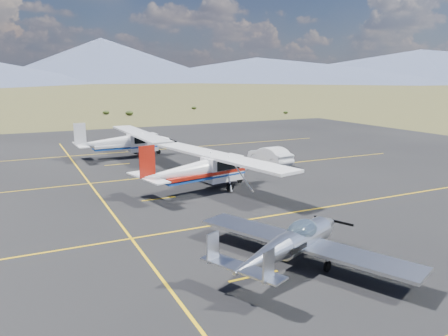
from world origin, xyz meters
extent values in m
plane|color=#383D1C|center=(0.00, 0.00, 0.00)|extent=(1600.00, 1600.00, 0.00)
cube|color=black|center=(0.00, 7.00, 0.00)|extent=(72.00, 72.00, 0.02)
cube|color=silver|center=(-0.71, -3.14, 0.75)|extent=(4.99, 8.81, 0.12)
ellipsoid|color=#99BFD8|center=(-0.71, -3.14, 1.23)|extent=(1.88, 1.53, 0.82)
cube|color=silver|center=(-4.10, -4.65, 1.03)|extent=(1.86, 3.03, 0.06)
cube|color=silver|center=(-3.78, -5.71, 1.48)|extent=(0.53, 0.28, 1.00)
cube|color=silver|center=(-4.68, -3.70, 1.48)|extent=(0.53, 0.28, 1.00)
cylinder|color=black|center=(0.75, -2.49, 0.18)|extent=(0.35, 0.22, 0.34)
cylinder|color=black|center=(-0.41, -4.32, 0.21)|extent=(0.41, 0.26, 0.40)
cylinder|color=black|center=(-1.39, -2.13, 0.21)|extent=(0.41, 0.26, 0.40)
cube|color=white|center=(1.54, 8.52, 1.20)|extent=(2.71, 1.81, 1.53)
cube|color=white|center=(1.32, 8.47, 1.99)|extent=(4.40, 12.54, 0.16)
cube|color=black|center=(1.54, 8.52, 1.52)|extent=(2.06, 1.71, 0.62)
cube|color=#A71A0D|center=(0.10, 8.20, 1.09)|extent=(5.81, 2.51, 0.20)
cube|color=#A71A0D|center=(-3.66, 7.37, 2.27)|extent=(0.96, 0.29, 1.81)
cube|color=white|center=(-3.66, 7.37, 1.37)|extent=(1.61, 3.72, 0.07)
cylinder|color=black|center=(2.98, 8.83, 0.21)|extent=(0.42, 0.20, 0.41)
cylinder|color=black|center=(1.46, 7.28, 0.26)|extent=(0.52, 0.25, 0.50)
cylinder|color=black|center=(0.95, 9.60, 0.26)|extent=(0.52, 0.25, 0.50)
cube|color=silver|center=(-0.04, 21.55, 1.19)|extent=(2.50, 1.36, 1.51)
cube|color=silver|center=(-0.26, 21.54, 1.97)|extent=(2.08, 12.36, 0.16)
cube|color=black|center=(-0.04, 21.55, 1.50)|extent=(1.83, 1.38, 0.62)
cube|color=silver|center=(-1.49, 21.51, 1.07)|extent=(5.63, 1.46, 0.20)
cube|color=silver|center=(-5.29, 21.40, 2.25)|extent=(0.95, 0.11, 1.79)
cube|color=silver|center=(-5.29, 21.40, 1.35)|extent=(0.94, 3.60, 0.07)
cylinder|color=black|center=(1.42, 21.59, 0.21)|extent=(0.41, 0.12, 0.40)
cylinder|color=black|center=(-0.34, 20.37, 0.26)|extent=(0.50, 0.16, 0.49)
cylinder|color=black|center=(-0.40, 22.72, 0.26)|extent=(0.50, 0.16, 0.49)
imported|color=silver|center=(8.10, 13.37, 0.71)|extent=(1.88, 4.40, 1.41)
camera|label=1|loc=(-10.20, -15.91, 6.97)|focal=35.00mm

